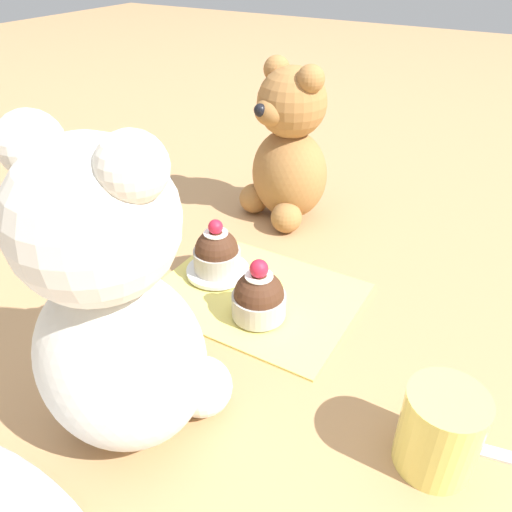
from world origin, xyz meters
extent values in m
plane|color=tan|center=(0.00, 0.00, 0.00)|extent=(4.00, 4.00, 0.00)
cube|color=#E0D166|center=(0.00, 0.00, 0.00)|extent=(0.23, 0.18, 0.01)
ellipsoid|color=silver|center=(0.00, 0.21, 0.08)|extent=(0.14, 0.13, 0.16)
sphere|color=silver|center=(0.00, 0.21, 0.20)|extent=(0.11, 0.11, 0.11)
ellipsoid|color=silver|center=(0.00, 0.16, 0.19)|extent=(0.06, 0.05, 0.04)
sphere|color=black|center=(0.00, 0.14, 0.20)|extent=(0.02, 0.02, 0.02)
sphere|color=silver|center=(-0.04, 0.21, 0.25)|extent=(0.04, 0.04, 0.04)
sphere|color=silver|center=(0.04, 0.21, 0.25)|extent=(0.04, 0.04, 0.04)
sphere|color=silver|center=(-0.04, 0.16, 0.03)|extent=(0.05, 0.05, 0.05)
sphere|color=silver|center=(0.05, 0.17, 0.03)|extent=(0.05, 0.05, 0.05)
ellipsoid|color=#A3703D|center=(0.06, -0.20, 0.06)|extent=(0.14, 0.14, 0.13)
sphere|color=#A3703D|center=(0.06, -0.20, 0.17)|extent=(0.09, 0.09, 0.09)
ellipsoid|color=#A3703D|center=(0.07, -0.16, 0.16)|extent=(0.06, 0.05, 0.04)
sphere|color=black|center=(0.08, -0.15, 0.17)|extent=(0.02, 0.02, 0.02)
sphere|color=#A3703D|center=(0.09, -0.21, 0.20)|extent=(0.04, 0.04, 0.04)
sphere|color=#A3703D|center=(0.03, -0.18, 0.20)|extent=(0.04, 0.04, 0.04)
sphere|color=#A3703D|center=(0.11, -0.18, 0.02)|extent=(0.04, 0.04, 0.04)
sphere|color=#A3703D|center=(0.04, -0.15, 0.02)|extent=(0.04, 0.04, 0.04)
cylinder|color=#B2ADA3|center=(-0.02, 0.03, 0.02)|extent=(0.06, 0.06, 0.03)
sphere|color=#472819|center=(-0.02, 0.03, 0.03)|extent=(0.05, 0.05, 0.05)
cylinder|color=white|center=(-0.02, 0.03, 0.06)|extent=(0.03, 0.03, 0.00)
sphere|color=red|center=(-0.02, 0.03, 0.07)|extent=(0.02, 0.02, 0.02)
cylinder|color=white|center=(0.06, -0.01, 0.01)|extent=(0.08, 0.08, 0.01)
cylinder|color=#B2ADA3|center=(0.06, -0.01, 0.02)|extent=(0.06, 0.06, 0.03)
sphere|color=#472819|center=(0.06, -0.01, 0.04)|extent=(0.05, 0.05, 0.05)
cylinder|color=white|center=(0.06, -0.01, 0.06)|extent=(0.03, 0.03, 0.00)
sphere|color=red|center=(0.06, -0.01, 0.07)|extent=(0.02, 0.02, 0.02)
cylinder|color=#EADB66|center=(-0.23, 0.11, 0.04)|extent=(0.06, 0.06, 0.07)
cube|color=silver|center=(-0.27, 0.08, 0.00)|extent=(0.14, 0.04, 0.01)
camera|label=1|loc=(-0.23, 0.40, 0.36)|focal=35.00mm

